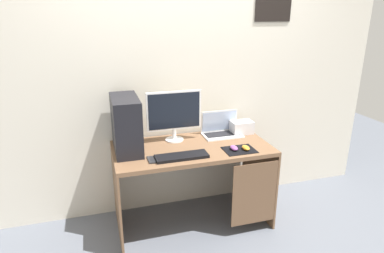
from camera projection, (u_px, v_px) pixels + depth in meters
ground_plane at (192, 220)px, 3.10m from camera, size 8.00×8.00×0.00m
wall_back at (180, 73)px, 3.02m from camera, size 4.00×0.05×2.60m
desk at (194, 163)px, 2.91m from camera, size 1.33×0.67×0.74m
pc_tower at (126, 124)px, 2.71m from camera, size 0.21×0.46×0.45m
monitor at (174, 114)px, 2.91m from camera, size 0.48×0.16×0.45m
laptop at (221, 130)px, 3.12m from camera, size 0.35×0.22×0.22m
projector at (242, 127)px, 3.16m from camera, size 0.20×0.14×0.12m
keyboard at (182, 156)px, 2.64m from camera, size 0.42×0.14×0.02m
mousepad at (239, 150)px, 2.78m from camera, size 0.26×0.20×0.00m
mouse_left at (234, 148)px, 2.77m from camera, size 0.06×0.10×0.03m
mouse_right at (246, 148)px, 2.78m from camera, size 0.06×0.10×0.03m
cell_phone at (152, 160)px, 2.59m from camera, size 0.07×0.13×0.01m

